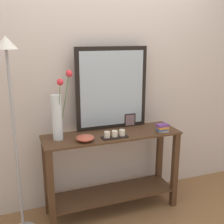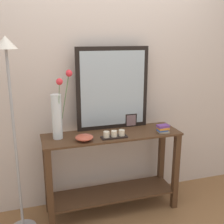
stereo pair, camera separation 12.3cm
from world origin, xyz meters
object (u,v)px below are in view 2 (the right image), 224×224
Objects in this scene: decorative_bowl at (84,137)px; console_table at (112,165)px; tall_vase_left at (58,111)px; floor_lamp at (12,107)px; mirror_leaning at (113,89)px; candle_tray at (114,135)px; book_stack at (163,129)px; picture_frame_small at (131,120)px.

console_table is at bearing 19.20° from decorative_bowl.
tall_vase_left is 0.41m from floor_lamp.
candle_tray is (-0.07, -0.27, -0.38)m from mirror_leaning.
candle_tray is 0.50m from book_stack.
book_stack is at bearing -1.04° from decorative_bowl.
picture_frame_small is 0.61m from decorative_bowl.
console_table is at bearing -3.34° from tall_vase_left.
console_table is 0.77m from tall_vase_left.
book_stack is at bearing -8.39° from tall_vase_left.
picture_frame_small is (0.27, 0.26, 0.04)m from candle_tray.
candle_tray is (0.49, -0.14, -0.23)m from tall_vase_left.
tall_vase_left is 4.57× the size of picture_frame_small.
mirror_leaning reaches higher than console_table.
candle_tray reaches higher than decorative_bowl.
decorative_bowl is 0.09× the size of floor_lamp.
console_table is at bearing 83.06° from candle_tray.
candle_tray is 0.28m from decorative_bowl.
picture_frame_small reaches higher than candle_tray.
tall_vase_left is 0.55m from candle_tray.
tall_vase_left is at bearing -166.18° from mirror_leaning.
decorative_bowl is (-0.55, -0.26, -0.04)m from picture_frame_small.
decorative_bowl is (0.21, -0.13, -0.22)m from tall_vase_left.
console_table is 1.63× the size of mirror_leaning.
tall_vase_left is 2.54× the size of candle_tray.
picture_frame_small is (0.25, 0.16, 0.40)m from console_table.
tall_vase_left is 0.79m from picture_frame_small.
mirror_leaning reaches higher than book_stack.
candle_tray is at bearing -15.78° from tall_vase_left.
book_stack is at bearing -33.63° from mirror_leaning.
book_stack reaches higher than decorative_bowl.
decorative_bowl is at bearing -160.80° from console_table.
candle_tray is at bearing -104.86° from mirror_leaning.
tall_vase_left is at bearing -170.48° from picture_frame_small.
mirror_leaning is 0.47× the size of floor_lamp.
picture_frame_small reaches higher than console_table.
picture_frame_small is at bearing 31.41° from console_table.
tall_vase_left reaches higher than picture_frame_small.
decorative_bowl is (-0.35, -0.27, -0.38)m from mirror_leaning.
console_table is 10.87× the size of book_stack.
candle_tray is at bearing -135.45° from picture_frame_small.
floor_lamp is at bearing -166.72° from tall_vase_left.
console_table is 0.38m from candle_tray.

